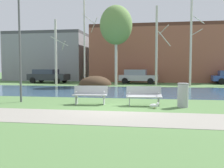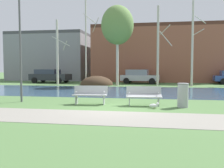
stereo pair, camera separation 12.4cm
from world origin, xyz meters
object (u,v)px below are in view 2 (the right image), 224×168
Objects in this scene: bench_right at (144,95)px; bench_left at (90,94)px; parked_sedan_second_silver at (139,76)px; streetlamp at (20,24)px; seagull at (154,105)px; parked_van_nearest_dark at (50,76)px; trash_bin at (183,95)px.

bench_left is at bearing 180.00° from bench_right.
parked_sedan_second_silver reaches higher than bench_right.
streetlamp reaches higher than bench_left.
bench_left is 1.00× the size of bench_right.
parked_sedan_second_silver is (-1.59, 16.51, 0.66)m from seagull.
streetlamp is 1.28× the size of parked_van_nearest_dark.
streetlamp is 16.26m from parked_van_nearest_dark.
seagull is at bearing -84.50° from parked_sedan_second_silver.
bench_left is 0.36× the size of parked_van_nearest_dark.
parked_van_nearest_dark reaches higher than trash_bin.
bench_right is 0.39× the size of parked_sedan_second_silver.
bench_right reaches higher than seagull.
trash_bin is 8.55m from streetlamp.
parked_van_nearest_dark reaches higher than bench_right.
trash_bin is 16.20m from parked_sedan_second_silver.
bench_right is (2.51, 0.00, 0.00)m from bench_left.
bench_left is 3.09m from seagull.
trash_bin reaches higher than seagull.
trash_bin is 0.23× the size of parked_van_nearest_dark.
bench_right is at bearing 122.10° from seagull.
trash_bin is at bearing -2.61° from bench_left.
parked_sedan_second_silver is (1.39, 15.76, 0.32)m from bench_left.
seagull is (2.98, -0.74, -0.34)m from bench_left.
bench_left is 4.22m from trash_bin.
seagull is (0.47, -0.74, -0.34)m from bench_right.
parked_van_nearest_dark is (-12.96, 15.55, 0.26)m from trash_bin.
trash_bin reaches higher than bench_right.
parked_van_nearest_dark is (-11.73, 16.10, 0.68)m from seagull.
streetlamp is (-6.16, 0.23, 3.41)m from bench_right.
parked_van_nearest_dark is at bearing 126.24° from bench_right.
trash_bin is at bearing -50.20° from parked_van_nearest_dark.
seagull is 7.68m from streetlamp.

